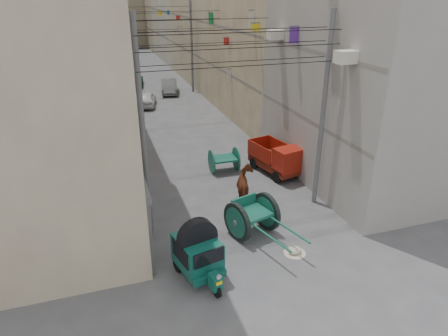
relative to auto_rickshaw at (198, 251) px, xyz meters
name	(u,v)px	position (x,y,z in m)	size (l,w,h in m)	color
ground	(308,317)	(2.53, -2.75, -0.94)	(140.00, 140.00, 0.00)	#454548
building_row_left	(50,15)	(-5.46, 31.37, 5.51)	(8.00, 62.00, 14.00)	#B9AD8C
building_row_right	(218,12)	(10.53, 31.37, 5.51)	(8.00, 62.00, 14.00)	gray
end_cap_building	(115,3)	(2.53, 63.25, 5.56)	(22.00, 10.00, 13.00)	tan
shutters_left	(128,155)	(-1.39, 7.62, 0.55)	(0.18, 14.40, 2.88)	#45464A
signboards	(165,68)	(2.52, 18.90, 2.49)	(8.22, 40.52, 5.67)	red
ac_units	(311,21)	(6.18, 4.91, 6.49)	(0.70, 6.55, 3.35)	beige
utility_poles	(178,71)	(2.53, 14.25, 3.06)	(7.40, 22.20, 8.00)	#575759
overhead_cables	(186,27)	(2.53, 11.65, 5.82)	(7.40, 22.52, 1.12)	black
auto_rickshaw	(198,251)	(0.00, 0.00, 0.00)	(1.64, 2.36, 1.60)	black
tonga_cart	(252,216)	(2.57, 1.73, -0.16)	(2.15, 3.57, 1.51)	black
mini_truck	(279,161)	(5.81, 6.24, -0.14)	(1.94, 3.19, 1.67)	black
second_cart	(224,160)	(3.35, 7.57, -0.29)	(1.40, 1.25, 1.23)	#125341
feed_sack	(295,250)	(3.56, 0.09, -0.82)	(0.49, 0.39, 0.25)	beige
horse	(246,187)	(3.24, 4.10, -0.17)	(0.84, 1.84, 1.56)	#5C2F16
distant_car_white	(146,99)	(1.37, 21.52, -0.36)	(1.37, 3.41, 1.16)	silver
distant_car_grey	(169,86)	(3.96, 25.33, -0.31)	(1.33, 3.83, 1.26)	#525755
distant_car_green	(135,80)	(1.36, 29.50, -0.39)	(1.55, 3.81, 1.11)	#1E5932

